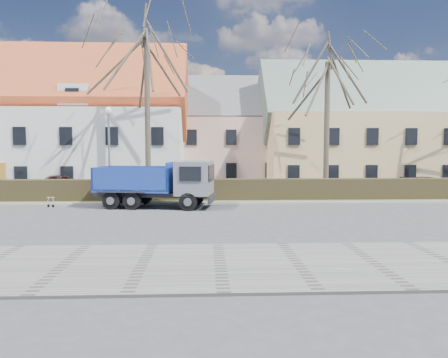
{
  "coord_description": "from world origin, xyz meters",
  "views": [
    {
      "loc": [
        1.8,
        -20.74,
        3.47
      ],
      "look_at": [
        2.83,
        3.09,
        1.6
      ],
      "focal_mm": 35.0,
      "sensor_mm": 36.0,
      "label": 1
    }
  ],
  "objects_px": {
    "dump_truck": "(151,183)",
    "parked_car_a": "(64,183)",
    "parked_car_b": "(432,185)",
    "cart_frame": "(48,201)",
    "streetlight": "(109,153)"
  },
  "relations": [
    {
      "from": "parked_car_a",
      "to": "parked_car_b",
      "type": "bearing_deg",
      "value": -108.87
    },
    {
      "from": "dump_truck",
      "to": "parked_car_b",
      "type": "xyz_separation_m",
      "value": [
        19.19,
        6.13,
        -0.75
      ]
    },
    {
      "from": "parked_car_a",
      "to": "cart_frame",
      "type": "bearing_deg",
      "value": 175.57
    },
    {
      "from": "cart_frame",
      "to": "parked_car_a",
      "type": "bearing_deg",
      "value": 100.91
    },
    {
      "from": "cart_frame",
      "to": "parked_car_b",
      "type": "relative_size",
      "value": 0.17
    },
    {
      "from": "cart_frame",
      "to": "parked_car_b",
      "type": "bearing_deg",
      "value": 13.04
    },
    {
      "from": "dump_truck",
      "to": "parked_car_a",
      "type": "height_order",
      "value": "dump_truck"
    },
    {
      "from": "dump_truck",
      "to": "parked_car_a",
      "type": "xyz_separation_m",
      "value": [
        -7.23,
        7.76,
        -0.65
      ]
    },
    {
      "from": "cart_frame",
      "to": "streetlight",
      "type": "bearing_deg",
      "value": 48.91
    },
    {
      "from": "dump_truck",
      "to": "parked_car_a",
      "type": "bearing_deg",
      "value": 142.38
    },
    {
      "from": "dump_truck",
      "to": "parked_car_b",
      "type": "bearing_deg",
      "value": 27.1
    },
    {
      "from": "cart_frame",
      "to": "parked_car_b",
      "type": "distance_m",
      "value": 25.65
    },
    {
      "from": "dump_truck",
      "to": "parked_car_a",
      "type": "distance_m",
      "value": 10.63
    },
    {
      "from": "dump_truck",
      "to": "cart_frame",
      "type": "xyz_separation_m",
      "value": [
        -5.8,
        0.34,
        -1.02
      ]
    },
    {
      "from": "parked_car_a",
      "to": "parked_car_b",
      "type": "distance_m",
      "value": 26.47
    }
  ]
}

